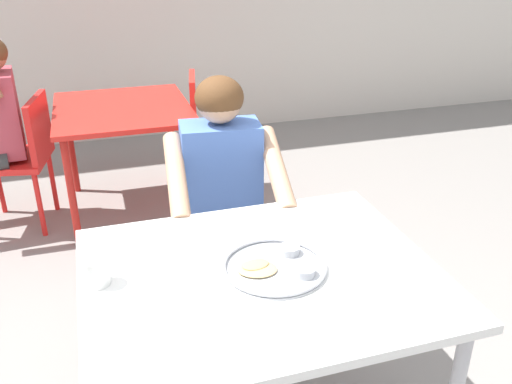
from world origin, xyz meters
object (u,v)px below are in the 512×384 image
(thali_tray, at_px, (276,266))
(drinking_cup, at_px, (96,270))
(chair_red_right, at_px, (210,129))
(chair_foreground, at_px, (218,212))
(diner_foreground, at_px, (225,191))
(table_background_red, at_px, (123,119))
(table_foreground, at_px, (260,292))
(chair_red_left, at_px, (23,152))

(thali_tray, distance_m, drinking_cup, 0.54)
(thali_tray, xyz_separation_m, chair_red_right, (0.27, 2.13, -0.27))
(chair_foreground, relative_size, diner_foreground, 0.72)
(table_background_red, bearing_deg, chair_foreground, -73.64)
(drinking_cup, bearing_deg, table_background_red, 83.35)
(table_foreground, bearing_deg, thali_tray, -1.39)
(drinking_cup, height_order, chair_red_left, drinking_cup)
(table_foreground, bearing_deg, chair_red_left, 112.93)
(table_foreground, relative_size, diner_foreground, 0.93)
(table_foreground, height_order, chair_red_left, chair_red_left)
(diner_foreground, xyz_separation_m, chair_red_right, (0.26, 1.42, -0.20))
(chair_red_left, bearing_deg, diner_foreground, -55.20)
(diner_foreground, distance_m, chair_red_right, 1.45)
(table_background_red, bearing_deg, diner_foreground, -76.85)
(diner_foreground, bearing_deg, table_foreground, -95.27)
(drinking_cup, relative_size, diner_foreground, 0.07)
(chair_red_right, bearing_deg, drinking_cup, -111.50)
(table_foreground, xyz_separation_m, thali_tray, (0.05, -0.00, 0.09))
(table_foreground, xyz_separation_m, drinking_cup, (-0.48, 0.08, 0.12))
(table_background_red, bearing_deg, drinking_cup, -96.65)
(diner_foreground, bearing_deg, drinking_cup, -131.19)
(thali_tray, height_order, drinking_cup, drinking_cup)
(table_foreground, height_order, thali_tray, thali_tray)
(thali_tray, bearing_deg, drinking_cup, 171.08)
(thali_tray, distance_m, chair_foreground, 0.97)
(thali_tray, height_order, chair_foreground, chair_foreground)
(chair_red_right, bearing_deg, chair_red_left, -176.68)
(table_foreground, bearing_deg, chair_red_right, 81.41)
(table_foreground, xyz_separation_m, chair_red_left, (-0.87, 2.06, -0.18))
(chair_foreground, xyz_separation_m, chair_red_left, (-0.95, 1.13, 0.01))
(chair_foreground, bearing_deg, chair_red_left, 130.19)
(chair_foreground, xyz_separation_m, table_background_red, (-0.34, 1.14, 0.15))
(chair_red_right, bearing_deg, diner_foreground, -100.23)
(thali_tray, bearing_deg, chair_foreground, 87.87)
(thali_tray, xyz_separation_m, diner_foreground, (0.02, 0.71, -0.07))
(table_foreground, relative_size, table_background_red, 1.15)
(table_foreground, distance_m, thali_tray, 0.10)
(chair_red_left, bearing_deg, table_foreground, -67.07)
(thali_tray, xyz_separation_m, chair_red_left, (-0.92, 2.06, -0.27))
(drinking_cup, bearing_deg, table_foreground, -9.67)
(chair_red_left, bearing_deg, table_background_red, 1.30)
(thali_tray, bearing_deg, table_background_red, 98.26)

